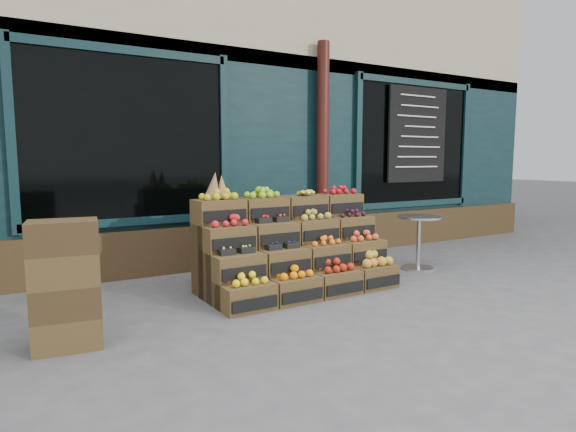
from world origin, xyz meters
TOP-DOWN VIEW (x-y plane):
  - ground at (0.00, 0.00)m, footprint 60.00×60.00m
  - shop_facade at (0.00, 5.11)m, footprint 12.00×6.24m
  - crate_display at (-0.12, 0.72)m, footprint 2.18×1.08m
  - spare_crates at (-2.57, 0.11)m, footprint 0.55×0.42m
  - bistro_table at (1.84, 0.69)m, footprint 0.58×0.58m
  - shopkeeper at (-1.95, 2.83)m, footprint 0.73×0.50m

SIDE VIEW (x-z plane):
  - ground at x=0.00m, z-range 0.00..0.00m
  - crate_display at x=-0.12m, z-range -0.26..1.10m
  - bistro_table at x=1.84m, z-range 0.09..0.82m
  - spare_crates at x=-2.57m, z-range 0.00..1.02m
  - shopkeeper at x=-1.95m, z-range 0.00..1.92m
  - shop_facade at x=0.00m, z-range 0.00..4.80m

